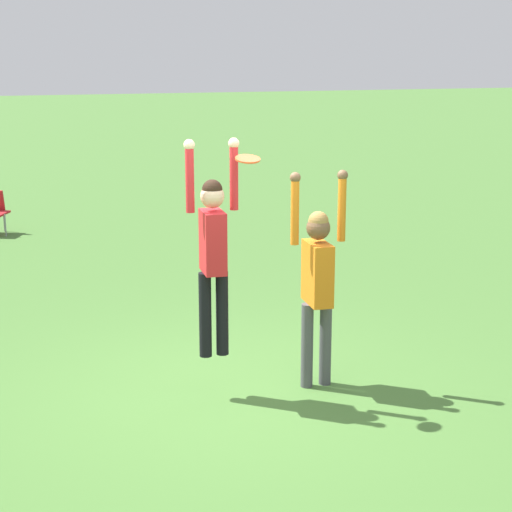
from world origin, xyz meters
TOP-DOWN VIEW (x-y plane):
  - ground_plane at (0.00, 0.00)m, footprint 120.00×120.00m
  - person_jumping at (-0.19, 0.04)m, footprint 0.53×0.39m
  - person_defending at (0.85, -0.05)m, footprint 0.59×0.46m
  - frisbee at (0.08, -0.20)m, footprint 0.23×0.23m

SIDE VIEW (x-z plane):
  - ground_plane at x=0.00m, z-range 0.00..0.00m
  - person_defending at x=0.85m, z-range 0.07..2.24m
  - person_jumping at x=-0.19m, z-range 0.47..2.56m
  - frisbee at x=0.08m, z-range 2.30..2.36m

